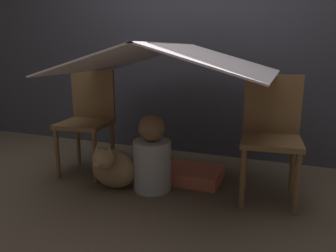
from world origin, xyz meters
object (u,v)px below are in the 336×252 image
Objects in this scene: chair_right at (271,132)px; dog at (112,167)px; chair_left at (88,116)px; person_front at (152,158)px.

dog is at bearing -171.07° from chair_right.
dog is (0.38, -0.28, -0.30)m from chair_left.
chair_right is (1.49, 0.00, 0.00)m from chair_left.
chair_right reaches higher than dog.
chair_right is at bearing 12.38° from person_front.
chair_left is 1.50× the size of person_front.
chair_left is 1.49m from chair_right.
chair_right reaches higher than person_front.
dog is at bearing -160.07° from person_front.
chair_left reaches higher than dog.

